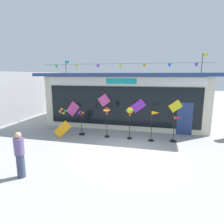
{
  "coord_description": "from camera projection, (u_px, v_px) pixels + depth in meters",
  "views": [
    {
      "loc": [
        1.41,
        -8.78,
        3.61
      ],
      "look_at": [
        -1.23,
        2.29,
        1.41
      ],
      "focal_mm": 30.6,
      "sensor_mm": 36.0,
      "label": 1
    }
  ],
  "objects": [
    {
      "name": "ground_plane",
      "position": [
        125.0,
        150.0,
        9.39
      ],
      "size": [
        80.0,
        80.0,
        0.0
      ],
      "primitive_type": "plane",
      "color": "#9E9B99"
    },
    {
      "name": "kite_shop_building",
      "position": [
        128.0,
        97.0,
        15.01
      ],
      "size": [
        11.35,
        6.7,
        5.11
      ],
      "color": "beige",
      "rests_on": "ground_plane"
    },
    {
      "name": "wind_spinner_far_left",
      "position": [
        63.0,
        116.0,
        12.0
      ],
      "size": [
        0.44,
        0.34,
        1.61
      ],
      "color": "black",
      "rests_on": "ground_plane"
    },
    {
      "name": "wind_spinner_left",
      "position": [
        81.0,
        122.0,
        11.59
      ],
      "size": [
        0.36,
        0.36,
        1.54
      ],
      "color": "black",
      "rests_on": "ground_plane"
    },
    {
      "name": "wind_spinner_center_left",
      "position": [
        107.0,
        114.0,
        11.06
      ],
      "size": [
        0.32,
        0.32,
        1.79
      ],
      "color": "black",
      "rests_on": "ground_plane"
    },
    {
      "name": "wind_spinner_center_right",
      "position": [
        130.0,
        113.0,
        10.72
      ],
      "size": [
        0.38,
        0.38,
        1.85
      ],
      "color": "black",
      "rests_on": "ground_plane"
    },
    {
      "name": "wind_spinner_right",
      "position": [
        154.0,
        120.0,
        10.39
      ],
      "size": [
        0.56,
        0.31,
        1.71
      ],
      "color": "black",
      "rests_on": "ground_plane"
    },
    {
      "name": "wind_spinner_far_right",
      "position": [
        176.0,
        126.0,
        10.36
      ],
      "size": [
        0.53,
        0.34,
        1.44
      ],
      "color": "black",
      "rests_on": "ground_plane"
    },
    {
      "name": "person_near_camera",
      "position": [
        20.0,
        154.0,
        6.73
      ],
      "size": [
        0.47,
        0.44,
        1.68
      ],
      "rotation": [
        0.0,
        0.0,
        0.91
      ],
      "color": "#333D56",
      "rests_on": "ground_plane"
    },
    {
      "name": "display_kite_on_ground",
      "position": [
        63.0,
        129.0,
        11.13
      ],
      "size": [
        1.0,
        0.33,
        1.0
      ],
      "primitive_type": "cube",
      "rotation": [
        -0.32,
        0.79,
        0.0
      ],
      "color": "orange",
      "rests_on": "ground_plane"
    },
    {
      "name": "neighbour_building",
      "position": [
        5.0,
        94.0,
        17.42
      ],
      "size": [
        6.12,
        8.39,
        3.87
      ],
      "primitive_type": "cube",
      "color": "#99999E",
      "rests_on": "ground_plane"
    }
  ]
}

